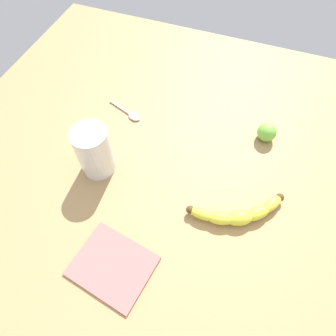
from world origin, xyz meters
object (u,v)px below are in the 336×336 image
(smoothie_glass, at_px, (95,152))
(teaspoon, at_px, (132,116))
(banana, at_px, (239,214))
(lime_fruit, at_px, (267,132))

(smoothie_glass, relative_size, teaspoon, 1.18)
(banana, bearing_deg, lime_fruit, 57.64)
(smoothie_glass, distance_m, lime_fruit, 0.43)
(lime_fruit, distance_m, teaspoon, 0.36)
(lime_fruit, xyz_separation_m, teaspoon, (-0.35, -0.05, -0.02))
(smoothie_glass, relative_size, lime_fruit, 2.68)
(smoothie_glass, xyz_separation_m, lime_fruit, (0.36, 0.23, -0.04))
(smoothie_glass, xyz_separation_m, teaspoon, (0.01, 0.18, -0.06))
(lime_fruit, height_order, teaspoon, lime_fruit)
(banana, distance_m, teaspoon, 0.39)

